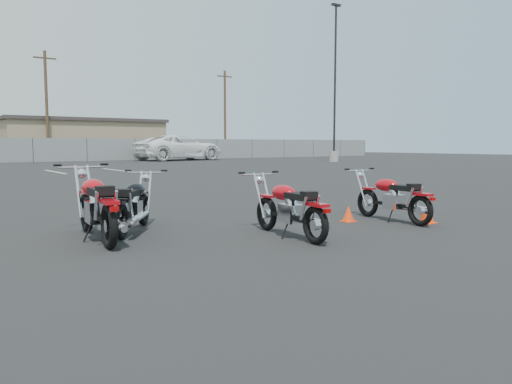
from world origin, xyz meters
TOP-DOWN VIEW (x-y plane):
  - ground at (0.00, 0.00)m, footprint 120.00×120.00m
  - motorcycle_front_red at (-1.76, 1.67)m, footprint 0.82×2.12m
  - motorcycle_second_black at (-1.12, 1.97)m, footprint 1.40×1.69m
  - motorcycle_third_red at (0.58, 0.29)m, footprint 0.72×1.86m
  - motorcycle_rear_red at (2.98, 0.40)m, footprint 0.71×1.83m
  - training_cone_near at (2.32, 0.82)m, footprint 0.23×0.23m
  - training_cone_far at (3.30, -0.06)m, footprint 0.28×0.28m
  - light_pole_east at (22.99, 22.55)m, footprint 0.80×0.70m
  - tan_building_east at (10.00, 44.00)m, footprint 14.40×9.40m
  - utility_pole_c at (6.00, 39.00)m, footprint 1.80×0.24m
  - utility_pole_d at (24.00, 40.00)m, footprint 1.80×0.24m
  - white_van at (14.86, 32.49)m, footprint 4.65×9.06m

SIDE VIEW (x-z plane):
  - ground at x=0.00m, z-range 0.00..0.00m
  - training_cone_near at x=2.32m, z-range 0.00..0.27m
  - training_cone_far at x=3.30m, z-range 0.00..0.33m
  - motorcycle_rear_red at x=2.98m, z-range -0.04..0.85m
  - motorcycle_second_black at x=-1.12m, z-range -0.04..0.87m
  - motorcycle_third_red at x=0.58m, z-range -0.04..0.87m
  - motorcycle_front_red at x=-1.76m, z-range -0.05..0.99m
  - white_van at x=14.86m, z-range 0.00..3.29m
  - tan_building_east at x=10.00m, z-range 0.01..3.71m
  - light_pole_east at x=22.99m, z-range -2.69..9.04m
  - utility_pole_c at x=6.00m, z-range 0.19..9.19m
  - utility_pole_d at x=24.00m, z-range 0.19..9.19m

